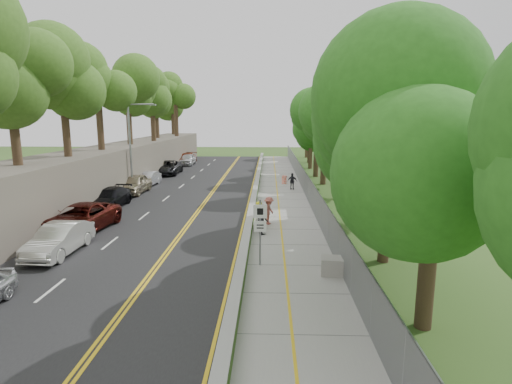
% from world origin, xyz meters
% --- Properties ---
extents(ground, '(140.00, 140.00, 0.00)m').
position_xyz_m(ground, '(0.00, 0.00, 0.00)').
color(ground, '#33511E').
rests_on(ground, ground).
extents(road, '(11.20, 66.00, 0.04)m').
position_xyz_m(road, '(-5.40, 15.00, 0.02)').
color(road, black).
rests_on(road, ground).
extents(sidewalk, '(4.20, 66.00, 0.05)m').
position_xyz_m(sidewalk, '(2.55, 15.00, 0.03)').
color(sidewalk, gray).
rests_on(sidewalk, ground).
extents(jersey_barrier, '(0.42, 66.00, 0.60)m').
position_xyz_m(jersey_barrier, '(0.25, 15.00, 0.30)').
color(jersey_barrier, '#6EDB25').
rests_on(jersey_barrier, ground).
extents(rock_embankment, '(5.00, 66.00, 4.00)m').
position_xyz_m(rock_embankment, '(-13.50, 15.00, 2.00)').
color(rock_embankment, '#595147').
rests_on(rock_embankment, ground).
extents(chainlink_fence, '(0.04, 66.00, 2.00)m').
position_xyz_m(chainlink_fence, '(4.65, 15.00, 1.00)').
color(chainlink_fence, slate).
rests_on(chainlink_fence, ground).
extents(trees_embankment, '(6.40, 66.00, 13.00)m').
position_xyz_m(trees_embankment, '(-13.00, 15.00, 10.50)').
color(trees_embankment, '#457624').
rests_on(trees_embankment, rock_embankment).
extents(trees_fenceside, '(7.00, 66.00, 14.00)m').
position_xyz_m(trees_fenceside, '(7.00, 15.00, 7.00)').
color(trees_fenceside, '#327C21').
rests_on(trees_fenceside, ground).
extents(streetlight, '(2.52, 0.22, 8.00)m').
position_xyz_m(streetlight, '(-10.46, 14.00, 4.64)').
color(streetlight, gray).
rests_on(streetlight, ground).
extents(signpost, '(0.62, 0.09, 3.10)m').
position_xyz_m(signpost, '(1.05, -3.02, 1.96)').
color(signpost, gray).
rests_on(signpost, sidewalk).
extents(construction_barrel, '(0.49, 0.49, 0.81)m').
position_xyz_m(construction_barrel, '(3.00, 19.79, 0.46)').
color(construction_barrel, '#FF1E00').
rests_on(construction_barrel, sidewalk).
extents(concrete_block, '(1.21, 0.97, 0.75)m').
position_xyz_m(concrete_block, '(4.30, -4.00, 0.42)').
color(concrete_block, gray).
rests_on(concrete_block, sidewalk).
extents(car_1, '(1.67, 4.62, 1.51)m').
position_xyz_m(car_1, '(-9.00, -1.80, 0.80)').
color(car_1, silver).
rests_on(car_1, road).
extents(car_2, '(3.24, 6.11, 1.63)m').
position_xyz_m(car_2, '(-9.75, 2.10, 0.86)').
color(car_2, '#4D130E').
rests_on(car_2, road).
extents(car_3, '(2.14, 5.06, 1.46)m').
position_xyz_m(car_3, '(-10.57, 8.55, 0.77)').
color(car_3, black).
rests_on(car_3, road).
extents(car_4, '(2.11, 4.96, 1.67)m').
position_xyz_m(car_4, '(-10.60, 14.26, 0.88)').
color(car_4, tan).
rests_on(car_4, road).
extents(car_5, '(1.80, 4.33, 1.39)m').
position_xyz_m(car_5, '(-10.60, 18.05, 0.74)').
color(car_5, '#BABBC2').
rests_on(car_5, road).
extents(car_6, '(2.75, 5.84, 1.61)m').
position_xyz_m(car_6, '(-10.60, 26.16, 0.85)').
color(car_6, black).
rests_on(car_6, road).
extents(car_7, '(2.62, 5.58, 1.57)m').
position_xyz_m(car_7, '(-10.54, 36.39, 0.83)').
color(car_7, maroon).
rests_on(car_7, road).
extents(car_8, '(1.88, 4.67, 1.59)m').
position_xyz_m(car_8, '(-10.12, 35.55, 0.83)').
color(car_8, silver).
rests_on(car_8, road).
extents(painter_0, '(0.73, 0.91, 1.62)m').
position_xyz_m(painter_0, '(0.83, 3.44, 0.86)').
color(painter_0, yellow).
rests_on(painter_0, sidewalk).
extents(painter_1, '(0.54, 0.66, 1.55)m').
position_xyz_m(painter_1, '(0.81, 2.85, 0.82)').
color(painter_1, silver).
rests_on(painter_1, sidewalk).
extents(painter_2, '(0.90, 0.98, 1.64)m').
position_xyz_m(painter_2, '(1.07, 2.03, 0.87)').
color(painter_2, '#232227').
rests_on(painter_2, sidewalk).
extents(painter_3, '(1.02, 1.31, 1.77)m').
position_xyz_m(painter_3, '(1.45, 4.13, 0.94)').
color(painter_3, '#9F4F46').
rests_on(painter_3, sidewalk).
extents(person_far, '(0.98, 0.56, 1.56)m').
position_xyz_m(person_far, '(3.64, 16.47, 0.83)').
color(person_far, black).
rests_on(person_far, sidewalk).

